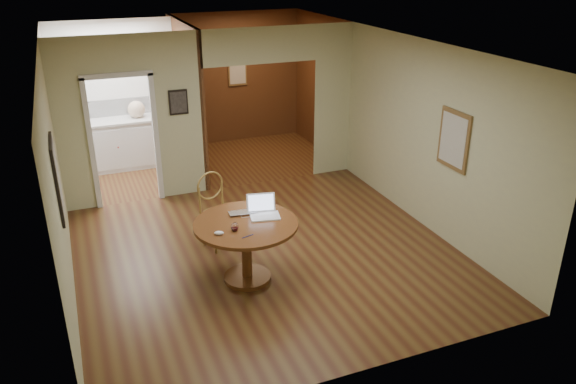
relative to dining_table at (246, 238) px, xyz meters
name	(u,v)px	position (x,y,z in m)	size (l,w,h in m)	color
floor	(268,255)	(0.45, 0.47, -0.59)	(5.00, 5.00, 0.00)	#4A2515
room_shell	(180,111)	(-0.01, 3.57, 0.70)	(5.20, 7.50, 5.00)	white
dining_table	(246,238)	(0.00, 0.00, 0.00)	(1.28, 1.28, 0.80)	brown
chair	(215,206)	(-0.11, 1.05, 0.00)	(0.56, 0.56, 1.06)	olive
open_laptop	(263,210)	(0.27, 0.13, 0.27)	(0.40, 0.38, 0.25)	white
closed_laptop	(244,214)	(0.05, 0.20, 0.22)	(0.36, 0.23, 0.03)	silver
mouse	(219,233)	(-0.38, -0.18, 0.23)	(0.11, 0.06, 0.05)	white
wine_glass	(235,227)	(-0.18, -0.15, 0.26)	(0.09, 0.09, 0.10)	white
pen	(248,236)	(-0.09, -0.35, 0.21)	(0.01, 0.01, 0.15)	navy
kitchen_cabinet	(125,143)	(-0.90, 4.67, -0.12)	(2.06, 0.60, 0.94)	silver
grocery_bag	(136,109)	(-0.61, 4.67, 0.51)	(0.32, 0.27, 0.32)	beige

